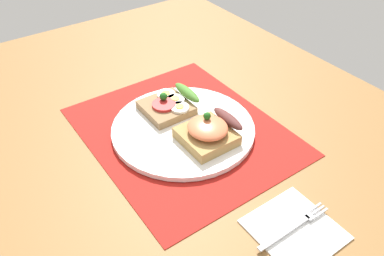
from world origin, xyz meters
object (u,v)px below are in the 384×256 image
object	(u,v)px
sandwich_egg_tomato	(171,104)
napkin	(295,229)
fork	(295,225)
sandwich_salmon	(209,131)
plate	(183,128)

from	to	relation	value
sandwich_egg_tomato	napkin	xyz separation A→B (cm)	(35.02, -0.52, -2.39)
fork	sandwich_salmon	bearing A→B (deg)	178.06
plate	napkin	bearing A→B (deg)	1.13
sandwich_egg_tomato	sandwich_salmon	size ratio (longest dim) A/B	1.00
sandwich_egg_tomato	fork	world-z (taller)	sandwich_egg_tomato
fork	napkin	bearing A→B (deg)	-54.39
plate	fork	distance (cm)	28.75
sandwich_salmon	napkin	xyz separation A→B (cm)	(22.81, -1.03, -3.12)
napkin	sandwich_salmon	bearing A→B (deg)	177.40
sandwich_salmon	fork	distance (cm)	22.78
sandwich_salmon	fork	xyz separation A→B (cm)	(22.61, -0.76, -2.66)
napkin	fork	size ratio (longest dim) A/B	0.89
plate	fork	size ratio (longest dim) A/B	2.02
sandwich_egg_tomato	napkin	world-z (taller)	sandwich_egg_tomato
sandwich_egg_tomato	sandwich_salmon	distance (cm)	12.25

